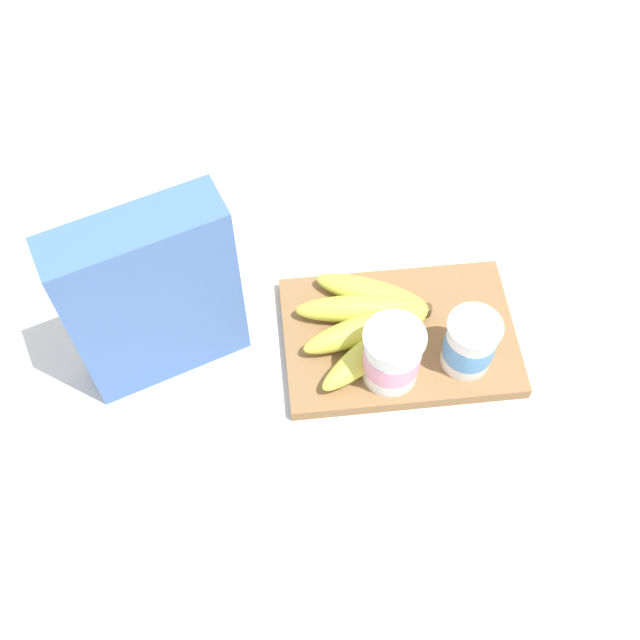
{
  "coord_description": "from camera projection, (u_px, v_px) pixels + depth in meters",
  "views": [
    {
      "loc": [
        0.16,
        0.52,
        0.9
      ],
      "look_at": [
        0.11,
        0.0,
        0.07
      ],
      "focal_mm": 43.49,
      "sensor_mm": 36.0,
      "label": 1
    }
  ],
  "objects": [
    {
      "name": "cutting_board",
      "position": [
        399.0,
        337.0,
        1.04
      ],
      "size": [
        0.31,
        0.21,
        0.02
      ],
      "primitive_type": "cube",
      "color": "olive",
      "rests_on": "ground_plane"
    },
    {
      "name": "banana_bunch",
      "position": [
        369.0,
        321.0,
        1.02
      ],
      "size": [
        0.19,
        0.21,
        0.04
      ],
      "color": "#DAD848",
      "rests_on": "cutting_board"
    },
    {
      "name": "ground_plane",
      "position": [
        398.0,
        340.0,
        1.05
      ],
      "size": [
        2.4,
        2.4,
        0.0
      ],
      "primitive_type": "plane",
      "color": "silver"
    },
    {
      "name": "cereal_box",
      "position": [
        153.0,
        299.0,
        0.92
      ],
      "size": [
        0.21,
        0.13,
        0.27
      ],
      "primitive_type": "cube",
      "rotation": [
        0.0,
        0.0,
        0.35
      ],
      "color": "#4770B7",
      "rests_on": "ground_plane"
    },
    {
      "name": "yogurt_cup_back",
      "position": [
        392.0,
        355.0,
        0.96
      ],
      "size": [
        0.08,
        0.08,
        0.09
      ],
      "color": "white",
      "rests_on": "cutting_board"
    },
    {
      "name": "yogurt_cup_front",
      "position": [
        470.0,
        343.0,
        0.97
      ],
      "size": [
        0.07,
        0.07,
        0.09
      ],
      "color": "white",
      "rests_on": "cutting_board"
    }
  ]
}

